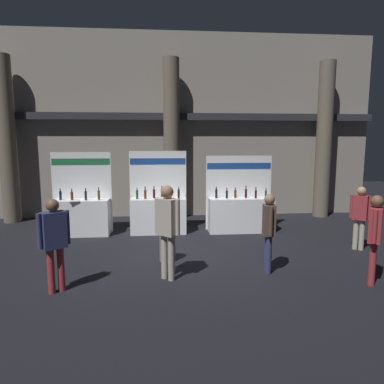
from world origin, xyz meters
The scene contains 11 objects.
ground_plane centered at (0.00, 0.00, 0.00)m, with size 28.80×28.80×0.00m, color black.
hall_colonnade centered at (0.00, 4.45, 3.12)m, with size 14.40×1.06×6.39m.
exhibitor_booth_0 centered at (-2.67, 2.03, 0.61)m, with size 1.70×0.74×2.36m.
exhibitor_booth_1 centered at (-0.46, 2.08, 0.62)m, with size 1.68×0.66×2.39m.
exhibitor_booth_2 centered at (1.97, 2.02, 0.59)m, with size 1.99×0.66×2.24m.
trash_bin centered at (-0.24, -0.43, 0.33)m, with size 0.36×0.36×0.66m.
visitor_0 centered at (-2.24, -1.93, 1.01)m, with size 0.48×0.42×1.69m.
visitor_1 centered at (4.50, -0.01, 0.92)m, with size 0.40×0.39×1.58m.
visitor_2 centered at (1.80, -1.31, 0.95)m, with size 0.27×0.48×1.63m.
visitor_4 centered at (-0.25, -1.51, 1.12)m, with size 0.48×0.47×1.85m.
visitor_5 centered at (3.57, -2.07, 1.00)m, with size 0.40×0.48×1.69m.
Camera 1 is at (-0.35, -8.08, 2.66)m, focal length 32.87 mm.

